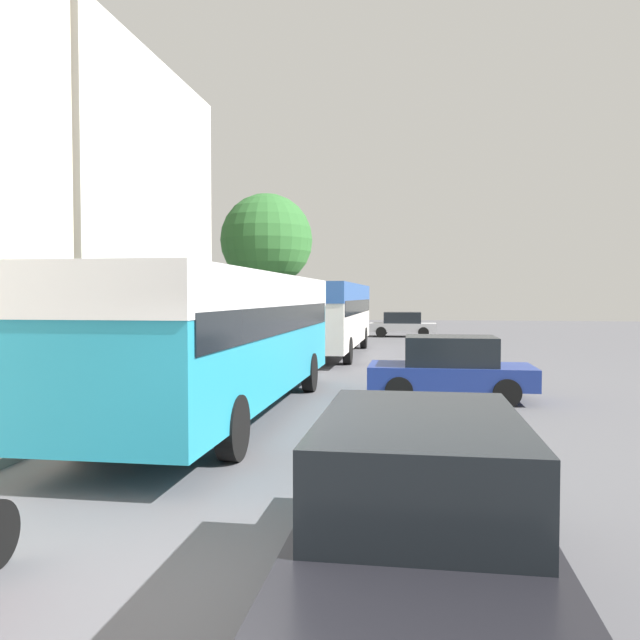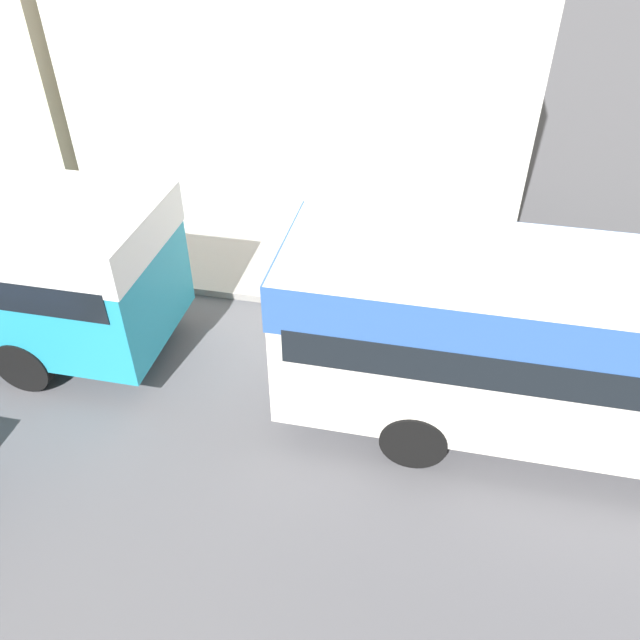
# 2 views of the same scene
# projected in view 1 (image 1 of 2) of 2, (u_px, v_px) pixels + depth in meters

# --- Properties ---
(ground_plane) EXTENTS (120.00, 120.00, 0.00)m
(ground_plane) POSITION_uv_depth(u_px,v_px,m) (185.00, 597.00, 5.15)
(ground_plane) COLOR #515156
(building_far_terrace) EXTENTS (5.01, 9.82, 10.00)m
(building_far_terrace) POSITION_uv_depth(u_px,v_px,m) (89.00, 219.00, 20.38)
(building_far_terrace) COLOR silver
(building_far_terrace) RESTS_ON ground_plane
(bus_lead) EXTENTS (2.60, 11.18, 2.93)m
(bus_lead) POSITION_uv_depth(u_px,v_px,m) (227.00, 324.00, 12.91)
(bus_lead) COLOR teal
(bus_lead) RESTS_ON ground_plane
(bus_following) EXTENTS (2.50, 11.36, 2.98)m
(bus_following) POSITION_uv_depth(u_px,v_px,m) (331.00, 309.00, 26.21)
(bus_following) COLOR silver
(bus_following) RESTS_ON ground_plane
(car_crossing) EXTENTS (4.05, 1.94, 1.51)m
(car_crossing) POSITION_uv_depth(u_px,v_px,m) (403.00, 324.00, 38.08)
(car_crossing) COLOR #B7B7BC
(car_crossing) RESTS_ON ground_plane
(car_far_curb) EXTENTS (1.87, 4.59, 1.54)m
(car_far_curb) POSITION_uv_depth(u_px,v_px,m) (420.00, 507.00, 4.99)
(car_far_curb) COLOR black
(car_far_curb) RESTS_ON ground_plane
(car_distant) EXTENTS (3.86, 1.85, 1.53)m
(car_distant) POSITION_uv_depth(u_px,v_px,m) (450.00, 367.00, 14.90)
(car_distant) COLOR navy
(car_distant) RESTS_ON ground_plane
(street_tree) EXTENTS (4.42, 4.42, 7.24)m
(street_tree) POSITION_uv_depth(u_px,v_px,m) (267.00, 240.00, 29.89)
(street_tree) COLOR brown
(street_tree) RESTS_ON sidewalk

